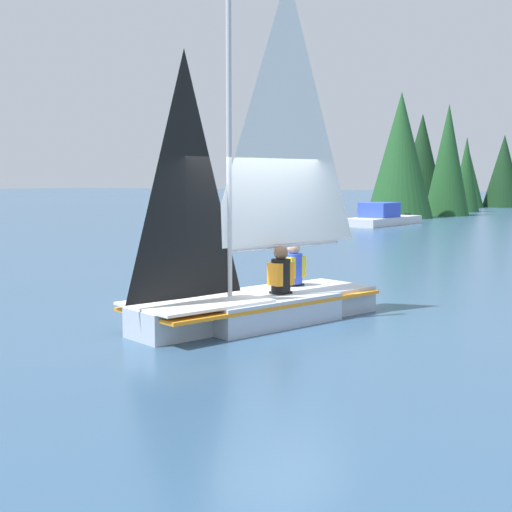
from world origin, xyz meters
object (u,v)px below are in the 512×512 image
sailboat_main (258,269)px  motorboat_distant (382,217)px  sailor_helm (281,281)px  sailor_crew (293,273)px

sailboat_main → motorboat_distant: (-23.19, -6.66, -0.44)m
sailor_helm → motorboat_distant: (-22.92, -6.91, -0.25)m
sailboat_main → motorboat_distant: sailboat_main is taller
sailor_crew → sailor_helm: bearing=33.2°
sailboat_main → sailor_helm: bearing=155.8°
sailor_helm → sailor_crew: 0.88m
sailor_crew → motorboat_distant: sailor_crew is taller
sailor_helm → motorboat_distant: 23.94m
sailor_helm → sailor_crew: sailor_crew is taller
sailboat_main → motorboat_distant: size_ratio=1.00×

